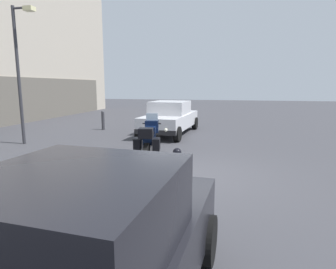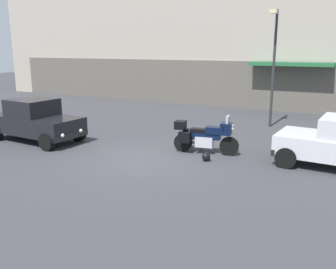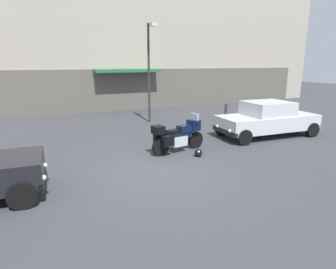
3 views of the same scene
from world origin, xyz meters
The scene contains 7 objects.
ground_plane centered at (0.00, 0.00, 0.00)m, with size 80.00×80.00×0.00m, color #38383D.
motorcycle centered at (1.41, 1.56, 0.62)m, with size 2.25×0.94×1.36m.
helmet centered at (1.80, 0.74, 0.14)m, with size 0.28×0.28×0.28m, color black.
car_hatchback_near centered at (-5.11, 0.17, 0.81)m, with size 3.96×2.01×1.64m.
car_sedan_far centered at (6.05, 1.92, 0.78)m, with size 4.66×2.18×1.56m.
streetlamp_curbside centered at (2.46, 6.94, 3.13)m, with size 0.28×0.94×5.19m.
bollard_curbside centered at (6.57, 5.63, 0.53)m, with size 0.16×0.16×1.00m.
Camera 1 is at (-7.08, -0.98, 2.27)m, focal length 30.39 mm.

